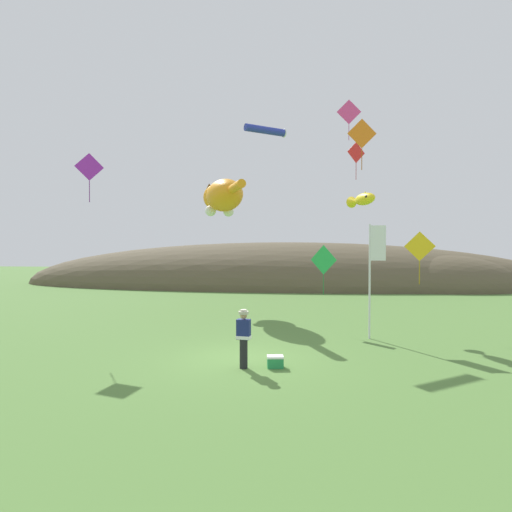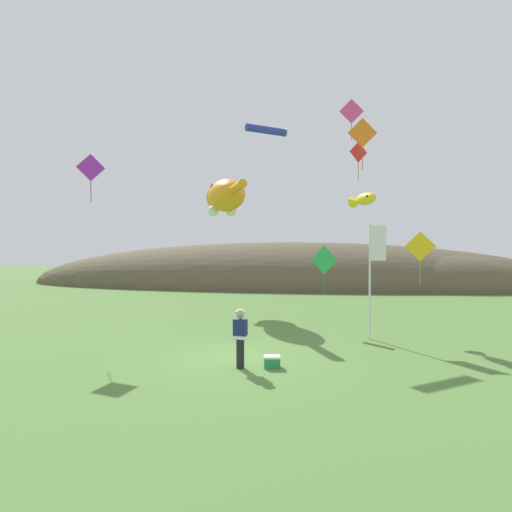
{
  "view_description": "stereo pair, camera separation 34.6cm",
  "coord_description": "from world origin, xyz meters",
  "px_view_note": "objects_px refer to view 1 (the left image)",
  "views": [
    {
      "loc": [
        1.97,
        -12.78,
        3.63
      ],
      "look_at": [
        0.0,
        4.0,
        3.29
      ],
      "focal_mm": 28.0,
      "sensor_mm": 36.0,
      "label": 1
    },
    {
      "loc": [
        2.32,
        -12.74,
        3.63
      ],
      "look_at": [
        0.0,
        4.0,
        3.29
      ],
      "focal_mm": 28.0,
      "sensor_mm": 36.0,
      "label": 2
    }
  ],
  "objects_px": {
    "kite_spool": "(273,361)",
    "kite_fish_windsock": "(362,200)",
    "kite_diamond_red": "(356,153)",
    "kite_diamond_gold": "(420,247)",
    "kite_diamond_pink": "(349,112)",
    "kite_giant_cat": "(222,197)",
    "kite_diamond_green": "(323,260)",
    "kite_tube_streamer": "(266,130)",
    "kite_diamond_orange": "(362,134)",
    "kite_diamond_violet": "(89,167)",
    "festival_attendant": "(244,337)",
    "festival_banner_pole": "(374,264)",
    "picnic_cooler": "(275,362)"
  },
  "relations": [
    {
      "from": "kite_spool",
      "to": "kite_fish_windsock",
      "type": "bearing_deg",
      "value": 61.04
    },
    {
      "from": "kite_diamond_red",
      "to": "kite_diamond_gold",
      "type": "distance_m",
      "value": 7.95
    },
    {
      "from": "kite_diamond_pink",
      "to": "kite_giant_cat",
      "type": "bearing_deg",
      "value": 179.18
    },
    {
      "from": "kite_diamond_green",
      "to": "kite_diamond_gold",
      "type": "relative_size",
      "value": 1.08
    },
    {
      "from": "kite_tube_streamer",
      "to": "kite_diamond_orange",
      "type": "xyz_separation_m",
      "value": [
        4.27,
        -2.61,
        -1.06
      ]
    },
    {
      "from": "kite_fish_windsock",
      "to": "kite_diamond_pink",
      "type": "relative_size",
      "value": 0.94
    },
    {
      "from": "kite_diamond_violet",
      "to": "kite_diamond_gold",
      "type": "distance_m",
      "value": 13.86
    },
    {
      "from": "kite_diamond_red",
      "to": "kite_diamond_pink",
      "type": "bearing_deg",
      "value": 100.45
    },
    {
      "from": "kite_diamond_violet",
      "to": "kite_spool",
      "type": "bearing_deg",
      "value": -23.88
    },
    {
      "from": "kite_diamond_green",
      "to": "kite_fish_windsock",
      "type": "bearing_deg",
      "value": 28.43
    },
    {
      "from": "kite_diamond_red",
      "to": "kite_giant_cat",
      "type": "bearing_deg",
      "value": 169.44
    },
    {
      "from": "kite_giant_cat",
      "to": "kite_diamond_violet",
      "type": "height_order",
      "value": "kite_giant_cat"
    },
    {
      "from": "kite_diamond_violet",
      "to": "kite_diamond_orange",
      "type": "relative_size",
      "value": 0.97
    },
    {
      "from": "kite_diamond_pink",
      "to": "kite_diamond_red",
      "type": "bearing_deg",
      "value": -79.55
    },
    {
      "from": "festival_attendant",
      "to": "kite_diamond_pink",
      "type": "height_order",
      "value": "kite_diamond_pink"
    },
    {
      "from": "festival_attendant",
      "to": "kite_diamond_orange",
      "type": "height_order",
      "value": "kite_diamond_orange"
    },
    {
      "from": "kite_spool",
      "to": "festival_banner_pole",
      "type": "relative_size",
      "value": 0.05
    },
    {
      "from": "kite_diamond_green",
      "to": "kite_diamond_pink",
      "type": "xyz_separation_m",
      "value": [
        1.67,
        5.24,
        8.26
      ]
    },
    {
      "from": "picnic_cooler",
      "to": "kite_diamond_gold",
      "type": "height_order",
      "value": "kite_diamond_gold"
    },
    {
      "from": "festival_attendant",
      "to": "picnic_cooler",
      "type": "xyz_separation_m",
      "value": [
        0.95,
        0.17,
        -0.77
      ]
    },
    {
      "from": "kite_giant_cat",
      "to": "kite_tube_streamer",
      "type": "xyz_separation_m",
      "value": [
        2.93,
        -3.6,
        2.78
      ]
    },
    {
      "from": "picnic_cooler",
      "to": "kite_diamond_orange",
      "type": "height_order",
      "value": "kite_diamond_orange"
    },
    {
      "from": "kite_fish_windsock",
      "to": "kite_diamond_orange",
      "type": "relative_size",
      "value": 1.01
    },
    {
      "from": "kite_diamond_violet",
      "to": "kite_diamond_green",
      "type": "distance_m",
      "value": 10.84
    },
    {
      "from": "kite_diamond_red",
      "to": "kite_diamond_gold",
      "type": "height_order",
      "value": "kite_diamond_red"
    },
    {
      "from": "kite_giant_cat",
      "to": "kite_diamond_pink",
      "type": "relative_size",
      "value": 2.94
    },
    {
      "from": "picnic_cooler",
      "to": "festival_banner_pole",
      "type": "distance_m",
      "value": 6.31
    },
    {
      "from": "kite_diamond_red",
      "to": "picnic_cooler",
      "type": "bearing_deg",
      "value": -110.17
    },
    {
      "from": "festival_banner_pole",
      "to": "kite_fish_windsock",
      "type": "distance_m",
      "value": 3.92
    },
    {
      "from": "picnic_cooler",
      "to": "kite_diamond_gold",
      "type": "xyz_separation_m",
      "value": [
        5.31,
        4.03,
        3.5
      ]
    },
    {
      "from": "festival_attendant",
      "to": "kite_spool",
      "type": "xyz_separation_m",
      "value": [
        0.84,
        0.55,
        -0.85
      ]
    },
    {
      "from": "kite_diamond_orange",
      "to": "kite_diamond_pink",
      "type": "bearing_deg",
      "value": 88.65
    },
    {
      "from": "kite_spool",
      "to": "kite_diamond_green",
      "type": "height_order",
      "value": "kite_diamond_green"
    },
    {
      "from": "kite_giant_cat",
      "to": "kite_diamond_violet",
      "type": "relative_size",
      "value": 3.26
    },
    {
      "from": "kite_diamond_gold",
      "to": "kite_fish_windsock",
      "type": "bearing_deg",
      "value": 120.72
    },
    {
      "from": "kite_diamond_red",
      "to": "festival_attendant",
      "type": "bearing_deg",
      "value": -114.45
    },
    {
      "from": "kite_spool",
      "to": "kite_tube_streamer",
      "type": "xyz_separation_m",
      "value": [
        -0.9,
        7.37,
        9.35
      ]
    },
    {
      "from": "festival_attendant",
      "to": "kite_diamond_green",
      "type": "bearing_deg",
      "value": 66.48
    },
    {
      "from": "kite_giant_cat",
      "to": "kite_diamond_red",
      "type": "distance_m",
      "value": 7.98
    },
    {
      "from": "kite_tube_streamer",
      "to": "kite_diamond_gold",
      "type": "relative_size",
      "value": 1.0
    },
    {
      "from": "kite_spool",
      "to": "picnic_cooler",
      "type": "bearing_deg",
      "value": -74.99
    },
    {
      "from": "kite_diamond_pink",
      "to": "kite_diamond_red",
      "type": "height_order",
      "value": "kite_diamond_pink"
    },
    {
      "from": "kite_tube_streamer",
      "to": "kite_diamond_pink",
      "type": "bearing_deg",
      "value": 38.39
    },
    {
      "from": "kite_diamond_gold",
      "to": "kite_diamond_red",
      "type": "bearing_deg",
      "value": 105.68
    },
    {
      "from": "kite_spool",
      "to": "festival_banner_pole",
      "type": "bearing_deg",
      "value": 46.58
    },
    {
      "from": "festival_banner_pole",
      "to": "kite_tube_streamer",
      "type": "distance_m",
      "value": 8.65
    },
    {
      "from": "kite_spool",
      "to": "festival_banner_pole",
      "type": "height_order",
      "value": "festival_banner_pole"
    },
    {
      "from": "festival_attendant",
      "to": "festival_banner_pole",
      "type": "xyz_separation_m",
      "value": [
        4.57,
        4.49,
        2.05
      ]
    },
    {
      "from": "festival_banner_pole",
      "to": "kite_diamond_violet",
      "type": "height_order",
      "value": "kite_diamond_violet"
    },
    {
      "from": "kite_diamond_green",
      "to": "kite_diamond_orange",
      "type": "bearing_deg",
      "value": -29.5
    }
  ]
}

